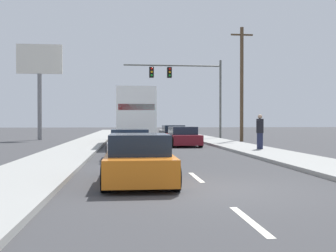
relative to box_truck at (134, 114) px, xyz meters
The scene contains 13 objects.
ground_plane 7.73m from the box_truck, 78.32° to the left, with size 140.00×140.00×0.00m, color #3D3D3F.
sidewalk_right 7.06m from the box_truck, 19.71° to the left, with size 2.62×80.00×0.14m, color #9E9E99.
sidewalk_left 4.54m from the box_truck, 145.79° to the left, with size 2.62×80.00×0.14m, color #9E9E99.
lane_markings 3.15m from the box_truck, 50.10° to the left, with size 0.14×57.00×0.01m.
box_truck is the anchor object (origin of this frame).
car_silver 9.46m from the box_truck, 92.17° to the right, with size 1.89×4.58×1.27m.
car_orange 16.50m from the box_truck, 90.58° to the right, with size 1.83×4.09×1.28m.
car_black 6.43m from the box_truck, 58.46° to the left, with size 2.04×4.32×1.29m.
car_maroon 3.68m from the box_truck, 19.86° to the right, with size 2.05×4.60×1.26m.
traffic_signal_mast 10.90m from the box_truck, 64.00° to the left, with size 9.09×0.69×7.31m.
utility_pole_mid 9.96m from the box_truck, 25.19° to the left, with size 1.80×0.28×9.16m.
roadside_billboard 12.22m from the box_truck, 133.66° to the left, with size 3.88×0.36×8.30m.
pedestrian_near_corner 9.32m from the box_truck, 45.01° to the right, with size 0.38×0.38×1.84m.
Camera 1 is at (-1.98, -9.22, 1.62)m, focal length 42.35 mm.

